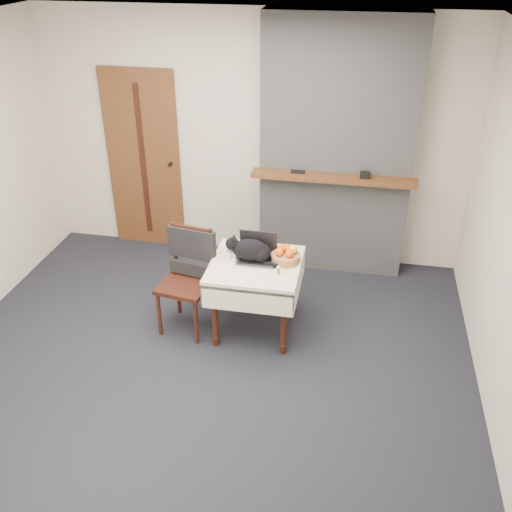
# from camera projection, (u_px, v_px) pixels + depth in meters

# --- Properties ---
(ground) EXTENTS (4.50, 4.50, 0.00)m
(ground) POSITION_uv_depth(u_px,v_px,m) (206.00, 360.00, 4.88)
(ground) COLOR black
(ground) RESTS_ON ground
(room_shell) EXTENTS (4.52, 4.01, 2.61)m
(room_shell) POSITION_uv_depth(u_px,v_px,m) (212.00, 144.00, 4.40)
(room_shell) COLOR beige
(room_shell) RESTS_ON ground
(door) EXTENTS (0.82, 0.10, 2.00)m
(door) POSITION_uv_depth(u_px,v_px,m) (144.00, 161.00, 6.27)
(door) COLOR brown
(door) RESTS_ON ground
(chimney) EXTENTS (1.62, 0.48, 2.60)m
(chimney) POSITION_uv_depth(u_px,v_px,m) (336.00, 151.00, 5.67)
(chimney) COLOR gray
(chimney) RESTS_ON ground
(side_table) EXTENTS (0.78, 0.78, 0.70)m
(side_table) POSITION_uv_depth(u_px,v_px,m) (256.00, 274.00, 4.98)
(side_table) COLOR #33160E
(side_table) RESTS_ON ground
(laptop) EXTENTS (0.33, 0.28, 0.25)m
(laptop) POSITION_uv_depth(u_px,v_px,m) (257.00, 253.00, 4.96)
(laptop) COLOR #B7B7BC
(laptop) RESTS_ON side_table
(cat) EXTENTS (0.48, 0.20, 0.23)m
(cat) POSITION_uv_depth(u_px,v_px,m) (251.00, 251.00, 4.92)
(cat) COLOR black
(cat) RESTS_ON side_table
(cream_jar) EXTENTS (0.07, 0.07, 0.07)m
(cream_jar) POSITION_uv_depth(u_px,v_px,m) (229.00, 255.00, 4.97)
(cream_jar) COLOR silver
(cream_jar) RESTS_ON side_table
(pill_bottle) EXTENTS (0.03, 0.03, 0.07)m
(pill_bottle) POSITION_uv_depth(u_px,v_px,m) (278.00, 270.00, 4.76)
(pill_bottle) COLOR #9F6313
(pill_bottle) RESTS_ON side_table
(fruit_basket) EXTENTS (0.25, 0.25, 0.14)m
(fruit_basket) POSITION_uv_depth(u_px,v_px,m) (286.00, 255.00, 4.93)
(fruit_basket) COLOR #A56D42
(fruit_basket) RESTS_ON side_table
(desk_clutter) EXTENTS (0.13, 0.10, 0.01)m
(desk_clutter) POSITION_uv_depth(u_px,v_px,m) (281.00, 261.00, 4.95)
(desk_clutter) COLOR black
(desk_clutter) RESTS_ON side_table
(chair) EXTENTS (0.50, 0.49, 0.97)m
(chair) POSITION_uv_depth(u_px,v_px,m) (189.00, 265.00, 5.07)
(chair) COLOR #33160E
(chair) RESTS_ON ground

